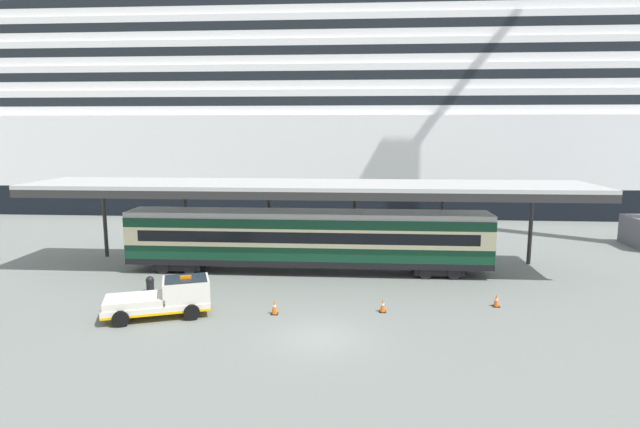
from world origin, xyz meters
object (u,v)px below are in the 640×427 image
at_px(traffic_cone_far, 274,307).
at_px(cruise_ship, 298,109).
at_px(train_carriage, 307,238).
at_px(service_truck, 168,297).
at_px(traffic_cone_mid, 496,300).
at_px(quay_bollard, 150,284).
at_px(traffic_cone_near, 383,305).

bearing_deg(traffic_cone_far, cruise_ship, 94.72).
bearing_deg(train_carriage, service_truck, -126.04).
relative_size(traffic_cone_mid, traffic_cone_far, 0.87).
height_order(cruise_ship, traffic_cone_mid, cruise_ship).
bearing_deg(cruise_ship, traffic_cone_far, -85.28).
bearing_deg(quay_bollard, service_truck, -56.45).
bearing_deg(train_carriage, traffic_cone_mid, -29.57).
xyz_separation_m(cruise_ship, train_carriage, (4.39, -33.96, -9.79)).
height_order(train_carriage, traffic_cone_mid, train_carriage).
distance_m(service_truck, traffic_cone_near, 11.06).
xyz_separation_m(train_carriage, traffic_cone_near, (4.65, -7.39, -1.96)).
bearing_deg(cruise_ship, traffic_cone_near, -77.66).
bearing_deg(quay_bollard, train_carriage, 29.85).
xyz_separation_m(cruise_ship, traffic_cone_mid, (15.17, -40.08, -11.77)).
bearing_deg(train_carriage, cruise_ship, 97.37).
bearing_deg(traffic_cone_near, traffic_cone_mid, 11.79).
relative_size(cruise_ship, traffic_cone_far, 210.35).
xyz_separation_m(service_truck, traffic_cone_far, (5.39, 0.55, -0.60)).
distance_m(cruise_ship, quay_bollard, 40.90).
bearing_deg(quay_bollard, traffic_cone_far, -21.70).
bearing_deg(traffic_cone_mid, train_carriage, 150.43).
height_order(traffic_cone_near, quay_bollard, quay_bollard).
relative_size(cruise_ship, service_truck, 29.73).
relative_size(traffic_cone_near, traffic_cone_far, 0.92).
distance_m(cruise_ship, traffic_cone_near, 43.94).
bearing_deg(traffic_cone_far, traffic_cone_near, 7.51).
bearing_deg(train_carriage, quay_bollard, -150.15).
height_order(traffic_cone_near, traffic_cone_far, traffic_cone_far).
xyz_separation_m(traffic_cone_mid, traffic_cone_far, (-11.70, -2.01, 0.05)).
xyz_separation_m(train_carriage, service_truck, (-6.31, -8.68, -1.32)).
xyz_separation_m(service_truck, traffic_cone_mid, (17.09, 2.56, -0.65)).
distance_m(train_carriage, traffic_cone_near, 8.95).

